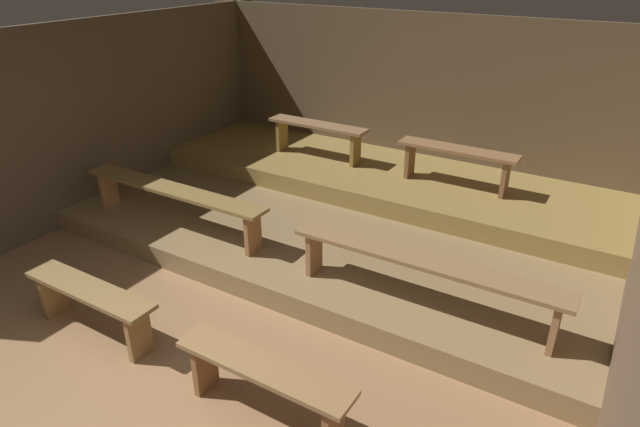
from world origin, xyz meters
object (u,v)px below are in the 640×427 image
Objects in this scene: bench_floor_left at (90,299)px; bench_middle_right at (457,157)px; bench_floor_right at (264,378)px; bench_lower_right at (423,268)px; bench_middle_left at (317,132)px; bench_lower_left at (173,195)px.

bench_middle_right is (1.84, 3.69, 0.45)m from bench_floor_left.
bench_middle_right reaches higher than bench_floor_right.
bench_lower_right is 1.70× the size of bench_middle_left.
bench_middle_right is (1.90, 0.00, 0.00)m from bench_middle_left.
bench_lower_left and bench_lower_right have the same top height.
bench_lower_right is 2.24m from bench_middle_right.
bench_middle_left is (-0.05, 3.69, 0.45)m from bench_floor_left.
bench_floor_left is at bearing -89.16° from bench_middle_left.
bench_floor_left is at bearing -116.50° from bench_middle_right.
bench_floor_right is 4.15m from bench_middle_left.
bench_middle_left reaches higher than bench_lower_left.
bench_middle_right reaches higher than bench_lower_left.
bench_lower_left is at bearing 180.00° from bench_lower_right.
bench_middle_right is (2.37, 2.19, 0.19)m from bench_lower_left.
bench_middle_left is at bearing 90.84° from bench_floor_left.
bench_middle_left and bench_middle_right have the same top height.
bench_floor_left is 0.56× the size of bench_lower_right.
bench_lower_left is 2.84m from bench_lower_right.
bench_middle_right is (-0.47, 2.19, 0.19)m from bench_lower_right.
bench_floor_left is 1.62m from bench_lower_left.
bench_lower_left is 1.70× the size of bench_middle_left.
bench_middle_right is at bearing 63.50° from bench_floor_left.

